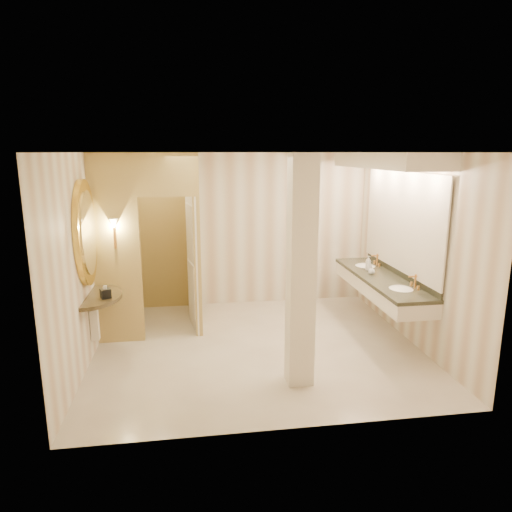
# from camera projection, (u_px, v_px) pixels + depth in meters

# --- Properties ---
(floor) EXTENTS (4.50, 4.50, 0.00)m
(floor) POSITION_uv_depth(u_px,v_px,m) (257.00, 347.00, 6.49)
(floor) COLOR beige
(floor) RESTS_ON ground
(ceiling) EXTENTS (4.50, 4.50, 0.00)m
(ceiling) POSITION_uv_depth(u_px,v_px,m) (257.00, 152.00, 5.89)
(ceiling) COLOR white
(ceiling) RESTS_ON wall_back
(wall_back) EXTENTS (4.50, 0.02, 2.70)m
(wall_back) POSITION_uv_depth(u_px,v_px,m) (241.00, 230.00, 8.12)
(wall_back) COLOR silver
(wall_back) RESTS_ON floor
(wall_front) EXTENTS (4.50, 0.02, 2.70)m
(wall_front) POSITION_uv_depth(u_px,v_px,m) (289.00, 300.00, 4.26)
(wall_front) COLOR silver
(wall_front) RESTS_ON floor
(wall_left) EXTENTS (0.02, 4.00, 2.70)m
(wall_left) POSITION_uv_depth(u_px,v_px,m) (85.00, 260.00, 5.87)
(wall_left) COLOR silver
(wall_left) RESTS_ON floor
(wall_right) EXTENTS (0.02, 4.00, 2.70)m
(wall_right) POSITION_uv_depth(u_px,v_px,m) (413.00, 249.00, 6.51)
(wall_right) COLOR silver
(wall_right) RESTS_ON floor
(toilet_closet) EXTENTS (1.50, 1.55, 2.70)m
(toilet_closet) POSITION_uv_depth(u_px,v_px,m) (176.00, 241.00, 6.96)
(toilet_closet) COLOR tan
(toilet_closet) RESTS_ON floor
(wall_sconce) EXTENTS (0.14, 0.14, 0.42)m
(wall_sconce) POSITION_uv_depth(u_px,v_px,m) (114.00, 225.00, 6.25)
(wall_sconce) COLOR gold
(wall_sconce) RESTS_ON toilet_closet
(vanity) EXTENTS (0.75, 2.61, 2.09)m
(vanity) POSITION_uv_depth(u_px,v_px,m) (386.00, 227.00, 6.72)
(vanity) COLOR white
(vanity) RESTS_ON floor
(console_shelf) EXTENTS (1.05, 1.05, 1.97)m
(console_shelf) POSITION_uv_depth(u_px,v_px,m) (88.00, 260.00, 5.87)
(console_shelf) COLOR black
(console_shelf) RESTS_ON floor
(pillar) EXTENTS (0.30, 0.30, 2.70)m
(pillar) POSITION_uv_depth(u_px,v_px,m) (301.00, 273.00, 5.22)
(pillar) COLOR white
(pillar) RESTS_ON floor
(tissue_box) EXTENTS (0.16, 0.16, 0.12)m
(tissue_box) POSITION_uv_depth(u_px,v_px,m) (106.00, 293.00, 5.85)
(tissue_box) COLOR black
(tissue_box) RESTS_ON console_shelf
(toilet) EXTENTS (0.44, 0.69, 0.68)m
(toilet) POSITION_uv_depth(u_px,v_px,m) (129.00, 299.00, 7.53)
(toilet) COLOR white
(toilet) RESTS_ON floor
(soap_bottle_a) EXTENTS (0.09, 0.09, 0.15)m
(soap_bottle_a) POSITION_uv_depth(u_px,v_px,m) (369.00, 266.00, 7.22)
(soap_bottle_a) COLOR beige
(soap_bottle_a) RESTS_ON vanity
(soap_bottle_b) EXTENTS (0.12, 0.12, 0.13)m
(soap_bottle_b) POSITION_uv_depth(u_px,v_px,m) (372.00, 270.00, 6.98)
(soap_bottle_b) COLOR silver
(soap_bottle_b) RESTS_ON vanity
(soap_bottle_c) EXTENTS (0.11, 0.11, 0.23)m
(soap_bottle_c) POSITION_uv_depth(u_px,v_px,m) (368.00, 263.00, 7.21)
(soap_bottle_c) COLOR #C6B28C
(soap_bottle_c) RESTS_ON vanity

